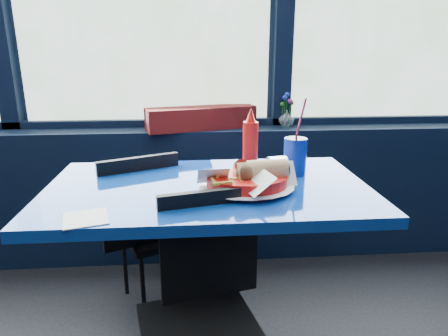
{
  "coord_description": "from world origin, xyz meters",
  "views": [
    {
      "loc": [
        0.25,
        0.58,
        1.24
      ],
      "look_at": [
        0.36,
        1.98,
        0.82
      ],
      "focal_mm": 32.0,
      "sensor_mm": 36.0,
      "label": 1
    }
  ],
  "objects_px": {
    "near_table": "(208,229)",
    "flower_vase": "(287,116)",
    "chair_near_back": "(154,223)",
    "planter_box": "(201,118)",
    "food_basket": "(249,180)",
    "chair_near_front": "(204,299)",
    "soda_cup": "(295,155)",
    "ketchup_bottle": "(250,140)"
  },
  "relations": [
    {
      "from": "near_table",
      "to": "planter_box",
      "type": "height_order",
      "value": "planter_box"
    },
    {
      "from": "chair_near_front",
      "to": "planter_box",
      "type": "bearing_deg",
      "value": 75.48
    },
    {
      "from": "chair_near_front",
      "to": "chair_near_back",
      "type": "bearing_deg",
      "value": 96.38
    },
    {
      "from": "chair_near_back",
      "to": "planter_box",
      "type": "xyz_separation_m",
      "value": [
        0.24,
        0.54,
        0.4
      ]
    },
    {
      "from": "near_table",
      "to": "chair_near_back",
      "type": "height_order",
      "value": "chair_near_back"
    },
    {
      "from": "chair_near_back",
      "to": "soda_cup",
      "type": "relative_size",
      "value": 2.58
    },
    {
      "from": "chair_near_front",
      "to": "flower_vase",
      "type": "distance_m",
      "value": 1.34
    },
    {
      "from": "flower_vase",
      "to": "ketchup_bottle",
      "type": "distance_m",
      "value": 0.68
    },
    {
      "from": "near_table",
      "to": "food_basket",
      "type": "bearing_deg",
      "value": -26.89
    },
    {
      "from": "chair_near_front",
      "to": "planter_box",
      "type": "height_order",
      "value": "planter_box"
    },
    {
      "from": "planter_box",
      "to": "flower_vase",
      "type": "distance_m",
      "value": 0.5
    },
    {
      "from": "near_table",
      "to": "flower_vase",
      "type": "height_order",
      "value": "flower_vase"
    },
    {
      "from": "near_table",
      "to": "soda_cup",
      "type": "bearing_deg",
      "value": 17.59
    },
    {
      "from": "ketchup_bottle",
      "to": "soda_cup",
      "type": "relative_size",
      "value": 0.8
    },
    {
      "from": "flower_vase",
      "to": "soda_cup",
      "type": "height_order",
      "value": "soda_cup"
    },
    {
      "from": "chair_near_front",
      "to": "planter_box",
      "type": "xyz_separation_m",
      "value": [
        0.03,
        1.14,
        0.4
      ]
    },
    {
      "from": "chair_near_back",
      "to": "planter_box",
      "type": "bearing_deg",
      "value": -137.79
    },
    {
      "from": "chair_near_back",
      "to": "flower_vase",
      "type": "distance_m",
      "value": 1.02
    },
    {
      "from": "soda_cup",
      "to": "ketchup_bottle",
      "type": "bearing_deg",
      "value": 137.12
    },
    {
      "from": "soda_cup",
      "to": "planter_box",
      "type": "bearing_deg",
      "value": 116.22
    },
    {
      "from": "flower_vase",
      "to": "chair_near_front",
      "type": "bearing_deg",
      "value": -114.39
    },
    {
      "from": "near_table",
      "to": "food_basket",
      "type": "height_order",
      "value": "food_basket"
    },
    {
      "from": "chair_near_front",
      "to": "chair_near_back",
      "type": "xyz_separation_m",
      "value": [
        -0.21,
        0.6,
        0.01
      ]
    },
    {
      "from": "flower_vase",
      "to": "food_basket",
      "type": "relative_size",
      "value": 0.55
    },
    {
      "from": "flower_vase",
      "to": "ketchup_bottle",
      "type": "height_order",
      "value": "ketchup_bottle"
    },
    {
      "from": "chair_near_back",
      "to": "flower_vase",
      "type": "height_order",
      "value": "flower_vase"
    },
    {
      "from": "flower_vase",
      "to": "ketchup_bottle",
      "type": "bearing_deg",
      "value": -116.41
    },
    {
      "from": "chair_near_back",
      "to": "planter_box",
      "type": "height_order",
      "value": "planter_box"
    },
    {
      "from": "chair_near_front",
      "to": "flower_vase",
      "type": "xyz_separation_m",
      "value": [
        0.53,
        1.17,
        0.4
      ]
    },
    {
      "from": "chair_near_front",
      "to": "ketchup_bottle",
      "type": "height_order",
      "value": "ketchup_bottle"
    },
    {
      "from": "chair_near_front",
      "to": "chair_near_back",
      "type": "relative_size",
      "value": 0.99
    },
    {
      "from": "chair_near_back",
      "to": "flower_vase",
      "type": "relative_size",
      "value": 4.08
    },
    {
      "from": "chair_near_back",
      "to": "near_table",
      "type": "bearing_deg",
      "value": 104.14
    },
    {
      "from": "near_table",
      "to": "flower_vase",
      "type": "xyz_separation_m",
      "value": [
        0.5,
        0.88,
        0.29
      ]
    },
    {
      "from": "planter_box",
      "to": "flower_vase",
      "type": "xyz_separation_m",
      "value": [
        0.5,
        0.03,
        -0.0
      ]
    },
    {
      "from": "soda_cup",
      "to": "chair_near_back",
      "type": "bearing_deg",
      "value": 162.21
    },
    {
      "from": "near_table",
      "to": "food_basket",
      "type": "xyz_separation_m",
      "value": [
        0.14,
        -0.07,
        0.22
      ]
    },
    {
      "from": "planter_box",
      "to": "near_table",
      "type": "bearing_deg",
      "value": -105.65
    },
    {
      "from": "near_table",
      "to": "soda_cup",
      "type": "height_order",
      "value": "soda_cup"
    },
    {
      "from": "chair_near_back",
      "to": "food_basket",
      "type": "height_order",
      "value": "food_basket"
    },
    {
      "from": "near_table",
      "to": "food_basket",
      "type": "relative_size",
      "value": 3.34
    },
    {
      "from": "flower_vase",
      "to": "food_basket",
      "type": "height_order",
      "value": "flower_vase"
    }
  ]
}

